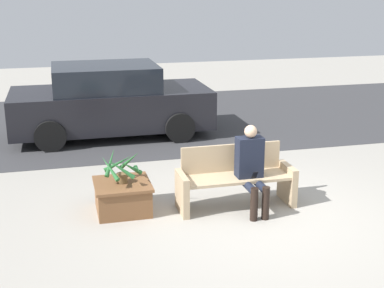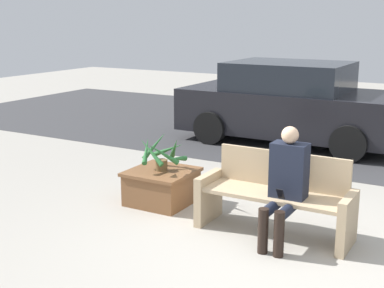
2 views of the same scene
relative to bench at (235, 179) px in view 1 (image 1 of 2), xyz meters
name	(u,v)px [view 1 (image 1 of 2)]	position (x,y,z in m)	size (l,w,h in m)	color
ground_plane	(264,217)	(0.26, -0.50, -0.41)	(30.00, 30.00, 0.00)	#9E998E
road_surface	(174,119)	(0.26, 5.26, -0.40)	(20.00, 6.00, 0.01)	#38383A
bench	(235,179)	(0.00, 0.00, 0.00)	(1.66, 0.53, 0.86)	tan
person_seated	(252,166)	(0.17, -0.19, 0.24)	(0.36, 0.62, 1.21)	black
planter_box	(123,196)	(-1.58, 0.19, -0.18)	(0.77, 0.77, 0.42)	brown
potted_plant	(122,168)	(-1.57, 0.19, 0.23)	(0.57, 0.56, 0.46)	brown
parked_car	(110,101)	(-1.32, 4.22, 0.31)	(4.06, 1.98, 1.48)	black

